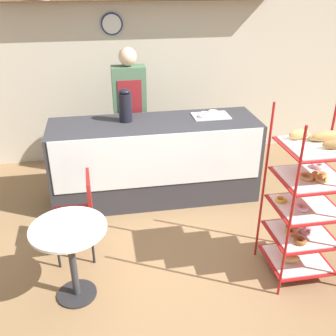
% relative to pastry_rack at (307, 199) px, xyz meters
% --- Properties ---
extents(ground_plane, '(14.00, 14.00, 0.00)m').
position_rel_pastry_rack_xyz_m(ground_plane, '(-1.10, 0.22, -0.78)').
color(ground_plane, olive).
extents(back_wall, '(10.00, 0.30, 2.70)m').
position_rel_pastry_rack_xyz_m(back_wall, '(-1.10, 2.88, 0.59)').
color(back_wall, beige).
rests_on(back_wall, ground_plane).
extents(display_counter, '(2.44, 0.76, 0.97)m').
position_rel_pastry_rack_xyz_m(display_counter, '(-1.10, 1.58, -0.29)').
color(display_counter, '#333338').
rests_on(display_counter, ground_plane).
extents(pastry_rack, '(0.59, 0.57, 1.58)m').
position_rel_pastry_rack_xyz_m(pastry_rack, '(0.00, 0.00, 0.00)').
color(pastry_rack, '#A51919').
rests_on(pastry_rack, ground_plane).
extents(person_worker, '(0.41, 0.23, 1.73)m').
position_rel_pastry_rack_xyz_m(person_worker, '(-1.33, 2.13, 0.18)').
color(person_worker, '#282833').
rests_on(person_worker, ground_plane).
extents(cafe_table, '(0.62, 0.62, 0.72)m').
position_rel_pastry_rack_xyz_m(cafe_table, '(-2.03, 0.02, -0.24)').
color(cafe_table, '#262628').
rests_on(cafe_table, ground_plane).
extents(cafe_chair, '(0.39, 0.39, 0.87)m').
position_rel_pastry_rack_xyz_m(cafe_chair, '(-1.96, 0.58, -0.25)').
color(cafe_chair, black).
rests_on(cafe_chair, ground_plane).
extents(coffee_carafe, '(0.15, 0.15, 0.38)m').
position_rel_pastry_rack_xyz_m(coffee_carafe, '(-1.42, 1.68, 0.38)').
color(coffee_carafe, black).
rests_on(coffee_carafe, display_counter).
extents(donut_tray_counter, '(0.43, 0.29, 0.04)m').
position_rel_pastry_rack_xyz_m(donut_tray_counter, '(-0.42, 1.68, 0.21)').
color(donut_tray_counter, white).
rests_on(donut_tray_counter, display_counter).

